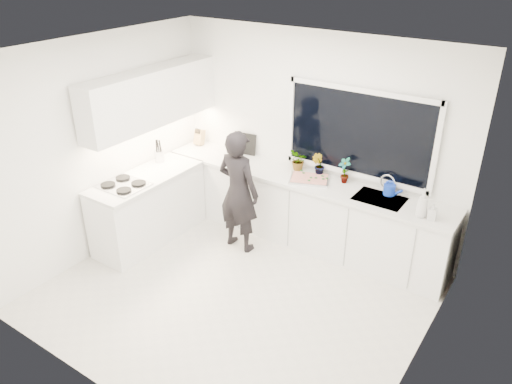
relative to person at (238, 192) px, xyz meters
The scene contains 25 objects.
floor 1.30m from the person, 56.57° to the right, with size 4.00×3.50×0.02m, color beige.
wall_back 1.20m from the person, 58.32° to the left, with size 4.00×0.02×2.70m, color white.
wall_left 1.77m from the person, 149.58° to the right, with size 0.02×3.50×2.70m, color white.
wall_right 2.76m from the person, 18.30° to the right, with size 0.02×3.50×2.70m, color white.
ceiling 2.16m from the person, 56.57° to the right, with size 4.00×3.50×0.02m, color white.
window 1.63m from the person, 36.98° to the left, with size 1.80×0.02×1.00m, color black.
base_cabinets_back 0.90m from the person, 46.88° to the left, with size 3.92×0.58×0.88m, color white.
base_cabinets_left 1.27m from the person, 155.71° to the right, with size 0.58×1.60×0.88m, color white.
countertop_back 0.82m from the person, 46.40° to the left, with size 3.94×0.62×0.04m, color silver.
countertop_left 1.22m from the person, 155.71° to the right, with size 0.62×1.60×0.04m, color silver.
upper_cabinets 1.62m from the person, behind, with size 0.34×2.10×0.70m, color white.
sink 1.72m from the person, 20.41° to the left, with size 0.58×0.42×0.14m, color silver.
faucet 1.81m from the person, 26.39° to the left, with size 0.03×0.03×0.22m, color silver.
stovetop 1.42m from the person, 143.00° to the right, with size 0.56×0.48×0.03m, color black.
person is the anchor object (origin of this frame).
pizza_tray 0.91m from the person, 39.42° to the left, with size 0.49×0.36×0.03m, color #B3B4B8.
pizza 0.91m from the person, 39.42° to the left, with size 0.45×0.32×0.01m, color #AD1718.
watering_can 1.84m from the person, 24.58° to the left, with size 0.14×0.14×0.13m, color #1337B5.
paper_towel_roll 0.97m from the person, 131.75° to the left, with size 0.11×0.11×0.26m, color white.
knife_block 1.46m from the person, 149.16° to the left, with size 0.13×0.10×0.22m, color brown.
utensil_crock 1.30m from the person, behind, with size 0.13×0.13×0.16m, color silver.
picture_frame_large 1.07m from the person, 126.00° to the left, with size 0.22×0.02×0.28m, color black.
picture_frame_small 0.99m from the person, 118.14° to the left, with size 0.25×0.02×0.30m, color black.
herb_plants 1.03m from the person, 49.63° to the left, with size 0.90×0.30×0.33m.
soap_bottles 2.23m from the person, 11.71° to the left, with size 0.25×0.16×0.32m.
Camera 1 is at (2.75, -3.64, 3.63)m, focal length 35.00 mm.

